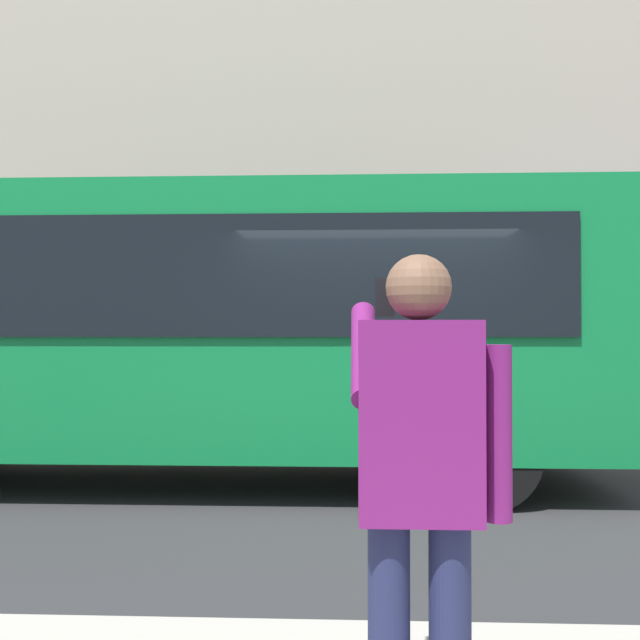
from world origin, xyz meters
name	(u,v)px	position (x,y,z in m)	size (l,w,h in m)	color
ground_plane	(375,497)	(0.00, 0.00, 0.00)	(60.00, 60.00, 0.00)	#2B2B2D
building_facade_far	(365,100)	(-0.02, -6.80, 5.99)	(28.00, 1.55, 12.00)	#A89E8E
red_bus	(180,324)	(2.05, -0.60, 1.68)	(9.05, 2.54, 3.08)	#0F7238
pedestrian_photographer	(420,468)	(-0.02, 4.77, 1.14)	(0.53, 0.52, 1.70)	#1E2347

